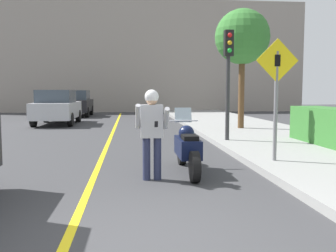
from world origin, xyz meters
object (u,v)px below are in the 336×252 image
at_px(crossing_sign, 276,88).
at_px(motorcycle, 187,148).
at_px(person_biker, 152,126).
at_px(traffic_light, 228,64).
at_px(parked_car_silver, 57,107).
at_px(street_tree, 242,38).
at_px(parked_car_black, 76,103).

bearing_deg(crossing_sign, motorcycle, -171.71).
height_order(person_biker, traffic_light, traffic_light).
relative_size(motorcycle, crossing_sign, 0.88).
bearing_deg(traffic_light, parked_car_silver, 129.89).
xyz_separation_m(person_biker, street_tree, (4.02, 7.84, 2.72)).
distance_m(traffic_light, parked_car_silver, 10.20).
distance_m(street_tree, parked_car_black, 13.19).
distance_m(motorcycle, parked_car_silver, 12.34).
bearing_deg(parked_car_black, motorcycle, -75.17).
height_order(motorcycle, parked_car_black, parked_car_black).
bearing_deg(street_tree, motorcycle, -114.29).
distance_m(crossing_sign, street_tree, 7.40).
xyz_separation_m(person_biker, parked_car_silver, (-3.94, 11.98, -0.14)).
relative_size(motorcycle, person_biker, 1.35).
relative_size(crossing_sign, parked_car_black, 0.61).
bearing_deg(person_biker, parked_car_black, 102.14).
distance_m(crossing_sign, traffic_light, 3.48).
bearing_deg(crossing_sign, person_biker, -162.19).
relative_size(person_biker, parked_car_black, 0.39).
bearing_deg(person_biker, parked_car_silver, 108.21).
bearing_deg(motorcycle, parked_car_silver, 112.32).
bearing_deg(traffic_light, motorcycle, -115.87).
relative_size(traffic_light, parked_car_silver, 0.78).
height_order(traffic_light, parked_car_black, traffic_light).
bearing_deg(parked_car_black, crossing_sign, -69.17).
xyz_separation_m(motorcycle, crossing_sign, (1.91, 0.28, 1.20)).
bearing_deg(parked_car_silver, parked_car_black, 89.37).
height_order(parked_car_silver, parked_car_black, same).
height_order(crossing_sign, street_tree, street_tree).
bearing_deg(person_biker, crossing_sign, 17.81).
xyz_separation_m(motorcycle, parked_car_silver, (-4.68, 11.41, 0.37)).
distance_m(crossing_sign, parked_car_black, 18.38).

